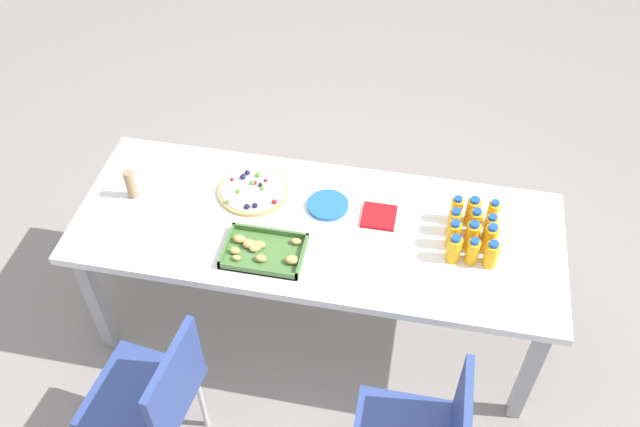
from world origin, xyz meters
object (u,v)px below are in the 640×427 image
object	(u,v)px
juice_bottle_8	(453,235)
chair_far_right	(154,395)
juice_bottle_1	(473,211)
juice_bottle_6	(490,239)
juice_bottle_9	(491,254)
party_table	(317,235)
plate_stack	(328,205)
cardboard_tube	(130,184)
juice_bottle_10	(473,251)
juice_bottle_0	(493,214)
snack_tray	(263,251)
juice_bottle_3	(490,228)
fruit_pizza	(253,190)
juice_bottle_5	(454,222)
napkin_stack	(379,216)
juice_bottle_7	(472,236)
juice_bottle_4	(474,223)
juice_bottle_11	(454,249)
juice_bottle_2	(456,210)

from	to	relation	value
juice_bottle_8	chair_far_right	bearing A→B (deg)	36.19
juice_bottle_1	juice_bottle_6	size ratio (longest dim) A/B	0.99
juice_bottle_9	party_table	bearing A→B (deg)	-6.14
plate_stack	cardboard_tube	distance (m)	0.89
juice_bottle_10	juice_bottle_0	bearing A→B (deg)	-108.55
juice_bottle_8	snack_tray	distance (m)	0.80
juice_bottle_9	juice_bottle_10	distance (m)	0.08
juice_bottle_8	juice_bottle_3	bearing A→B (deg)	-154.47
juice_bottle_8	juice_bottle_1	bearing A→B (deg)	-115.85
chair_far_right	juice_bottle_10	xyz separation A→B (m)	(-1.17, -0.72, 0.30)
juice_bottle_1	fruit_pizza	bearing A→B (deg)	-0.10
juice_bottle_0	juice_bottle_1	size ratio (longest dim) A/B	0.98
chair_far_right	juice_bottle_5	xyz separation A→B (m)	(-1.08, -0.87, 0.30)
juice_bottle_9	napkin_stack	world-z (taller)	juice_bottle_9
juice_bottle_7	snack_tray	world-z (taller)	juice_bottle_7
juice_bottle_1	plate_stack	bearing A→B (deg)	2.44
juice_bottle_4	juice_bottle_9	bearing A→B (deg)	115.57
juice_bottle_5	juice_bottle_7	xyz separation A→B (m)	(-0.08, 0.07, 0.01)
party_table	juice_bottle_1	xyz separation A→B (m)	(-0.66, -0.15, 0.13)
fruit_pizza	chair_far_right	bearing A→B (deg)	79.79
juice_bottle_0	napkin_stack	distance (m)	0.49
juice_bottle_5	plate_stack	xyz separation A→B (m)	(0.56, -0.05, -0.05)
juice_bottle_0	juice_bottle_3	distance (m)	0.09
chair_far_right	juice_bottle_7	xyz separation A→B (m)	(-1.16, -0.80, 0.31)
juice_bottle_8	snack_tray	world-z (taller)	juice_bottle_8
juice_bottle_9	juice_bottle_10	xyz separation A→B (m)	(0.08, -0.00, -0.00)
juice_bottle_3	juice_bottle_11	xyz separation A→B (m)	(0.14, 0.15, -0.00)
juice_bottle_10	juice_bottle_6	bearing A→B (deg)	-133.34
chair_far_right	juice_bottle_5	distance (m)	1.42
juice_bottle_2	juice_bottle_7	xyz separation A→B (m)	(-0.07, 0.15, 0.01)
juice_bottle_8	juice_bottle_5	bearing A→B (deg)	-90.43
juice_bottle_7	fruit_pizza	distance (m)	1.00
juice_bottle_2	plate_stack	world-z (taller)	juice_bottle_2
napkin_stack	chair_far_right	bearing A→B (deg)	49.78
juice_bottle_2	juice_bottle_4	xyz separation A→B (m)	(-0.08, 0.07, 0.00)
juice_bottle_10	juice_bottle_5	bearing A→B (deg)	-60.98
juice_bottle_3	juice_bottle_6	xyz separation A→B (m)	(-0.00, 0.07, 0.00)
chair_far_right	cardboard_tube	xyz separation A→B (m)	(0.36, -0.82, 0.31)
juice_bottle_6	juice_bottle_10	bearing A→B (deg)	46.66
fruit_pizza	snack_tray	bearing A→B (deg)	111.25
fruit_pizza	plate_stack	size ratio (longest dim) A/B	1.74
cardboard_tube	juice_bottle_9	bearing A→B (deg)	176.44
juice_bottle_2	juice_bottle_5	world-z (taller)	juice_bottle_2
juice_bottle_6	plate_stack	xyz separation A→B (m)	(0.71, -0.12, -0.06)
juice_bottle_3	juice_bottle_8	world-z (taller)	juice_bottle_8
juice_bottle_6	snack_tray	distance (m)	0.95
fruit_pizza	snack_tray	size ratio (longest dim) A/B	0.96
fruit_pizza	cardboard_tube	distance (m)	0.55
napkin_stack	cardboard_tube	distance (m)	1.12
chair_far_right	napkin_stack	distance (m)	1.20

